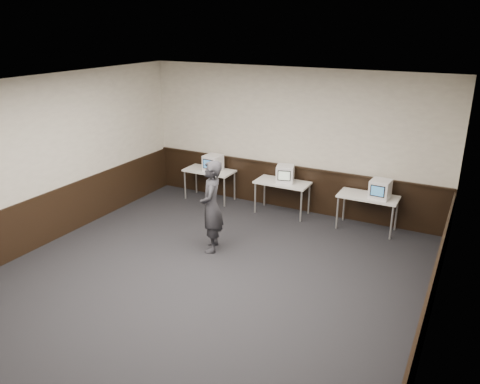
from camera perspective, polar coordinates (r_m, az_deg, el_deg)
name	(u,v)px	position (r m, az deg, el deg)	size (l,w,h in m)	color
floor	(195,288)	(7.83, -5.47, -11.55)	(8.00, 8.00, 0.00)	black
ceiling	(188,89)	(6.74, -6.37, 12.33)	(8.00, 8.00, 0.00)	white
back_wall	(291,141)	(10.54, 6.20, 6.25)	(7.00, 7.00, 0.00)	beige
left_wall	(33,165)	(9.45, -23.94, 2.99)	(8.00, 8.00, 0.00)	beige
right_wall	(439,244)	(6.07, 23.06, -5.88)	(8.00, 8.00, 0.00)	beige
wainscot_back	(289,187)	(10.84, 5.95, 0.57)	(6.98, 0.04, 1.00)	black
wainscot_left	(42,220)	(9.78, -22.97, -3.18)	(0.04, 7.98, 1.00)	black
wainscot_right	(424,322)	(6.60, 21.56, -14.50)	(0.04, 7.98, 1.00)	black
wainscot_rail	(289,166)	(10.66, 6.00, 3.18)	(6.98, 0.06, 0.04)	black
desk_left	(209,173)	(11.26, -3.75, 2.36)	(1.20, 0.60, 0.75)	silver
desk_center	(282,185)	(10.44, 5.19, 0.88)	(1.20, 0.60, 0.75)	silver
desk_right	(368,199)	(9.92, 15.35, -0.82)	(1.20, 0.60, 0.75)	silver
emac_left	(213,163)	(11.13, -3.32, 3.56)	(0.40, 0.43, 0.38)	white
emac_center	(285,174)	(10.36, 5.52, 2.23)	(0.47, 0.48, 0.38)	white
emac_right	(380,189)	(9.76, 16.72, 0.34)	(0.41, 0.43, 0.38)	white
person	(211,207)	(8.66, -3.50, -1.78)	(0.64, 0.42, 1.75)	#28282E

